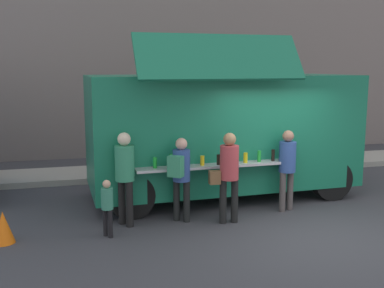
{
  "coord_description": "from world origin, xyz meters",
  "views": [
    {
      "loc": [
        -4.02,
        -7.14,
        2.92
      ],
      "look_at": [
        -1.57,
        2.2,
        1.3
      ],
      "focal_mm": 43.19,
      "sensor_mm": 36.0,
      "label": 1
    }
  ],
  "objects_px": {
    "customer_front_ordering": "(228,170)",
    "traffic_cone_orange": "(3,227)",
    "customer_rear_waiting": "(125,171)",
    "trash_bin": "(332,150)",
    "child_near_queue": "(107,203)",
    "food_truck_main": "(222,131)",
    "customer_extra_browsing": "(287,163)",
    "customer_mid_with_backpack": "(181,171)"
  },
  "relations": [
    {
      "from": "customer_mid_with_backpack",
      "to": "food_truck_main",
      "type": "bearing_deg",
      "value": -2.95
    },
    {
      "from": "customer_front_ordering",
      "to": "customer_rear_waiting",
      "type": "relative_size",
      "value": 0.98
    },
    {
      "from": "food_truck_main",
      "to": "customer_mid_with_backpack",
      "type": "height_order",
      "value": "food_truck_main"
    },
    {
      "from": "traffic_cone_orange",
      "to": "customer_mid_with_backpack",
      "type": "relative_size",
      "value": 0.34
    },
    {
      "from": "trash_bin",
      "to": "customer_extra_browsing",
      "type": "xyz_separation_m",
      "value": [
        -3.28,
        -3.69,
        0.54
      ]
    },
    {
      "from": "customer_front_ordering",
      "to": "child_near_queue",
      "type": "relative_size",
      "value": 1.7
    },
    {
      "from": "customer_front_ordering",
      "to": "customer_extra_browsing",
      "type": "bearing_deg",
      "value": -71.11
    },
    {
      "from": "traffic_cone_orange",
      "to": "customer_rear_waiting",
      "type": "height_order",
      "value": "customer_rear_waiting"
    },
    {
      "from": "trash_bin",
      "to": "customer_mid_with_backpack",
      "type": "bearing_deg",
      "value": -145.41
    },
    {
      "from": "food_truck_main",
      "to": "customer_mid_with_backpack",
      "type": "relative_size",
      "value": 3.68
    },
    {
      "from": "customer_front_ordering",
      "to": "customer_extra_browsing",
      "type": "height_order",
      "value": "customer_front_ordering"
    },
    {
      "from": "food_truck_main",
      "to": "traffic_cone_orange",
      "type": "relative_size",
      "value": 10.77
    },
    {
      "from": "trash_bin",
      "to": "traffic_cone_orange",
      "type": "bearing_deg",
      "value": -154.52
    },
    {
      "from": "trash_bin",
      "to": "food_truck_main",
      "type": "bearing_deg",
      "value": -151.13
    },
    {
      "from": "customer_front_ordering",
      "to": "traffic_cone_orange",
      "type": "bearing_deg",
      "value": 92.83
    },
    {
      "from": "food_truck_main",
      "to": "customer_rear_waiting",
      "type": "bearing_deg",
      "value": -150.72
    },
    {
      "from": "food_truck_main",
      "to": "customer_extra_browsing",
      "type": "height_order",
      "value": "food_truck_main"
    },
    {
      "from": "trash_bin",
      "to": "child_near_queue",
      "type": "relative_size",
      "value": 0.89
    },
    {
      "from": "food_truck_main",
      "to": "customer_mid_with_backpack",
      "type": "bearing_deg",
      "value": -133.49
    },
    {
      "from": "food_truck_main",
      "to": "trash_bin",
      "type": "height_order",
      "value": "food_truck_main"
    },
    {
      "from": "traffic_cone_orange",
      "to": "child_near_queue",
      "type": "height_order",
      "value": "child_near_queue"
    },
    {
      "from": "customer_rear_waiting",
      "to": "food_truck_main",
      "type": "bearing_deg",
      "value": 0.75
    },
    {
      "from": "customer_extra_browsing",
      "to": "customer_front_ordering",
      "type": "bearing_deg",
      "value": 85.7
    },
    {
      "from": "customer_extra_browsing",
      "to": "child_near_queue",
      "type": "distance_m",
      "value": 3.72
    },
    {
      "from": "food_truck_main",
      "to": "child_near_queue",
      "type": "distance_m",
      "value": 3.46
    },
    {
      "from": "customer_mid_with_backpack",
      "to": "customer_extra_browsing",
      "type": "xyz_separation_m",
      "value": [
        2.25,
        0.12,
        0.01
      ]
    },
    {
      "from": "trash_bin",
      "to": "customer_extra_browsing",
      "type": "bearing_deg",
      "value": -131.64
    },
    {
      "from": "child_near_queue",
      "to": "customer_extra_browsing",
      "type": "bearing_deg",
      "value": -26.93
    },
    {
      "from": "trash_bin",
      "to": "customer_extra_browsing",
      "type": "distance_m",
      "value": 4.97
    },
    {
      "from": "customer_front_ordering",
      "to": "child_near_queue",
      "type": "height_order",
      "value": "customer_front_ordering"
    },
    {
      "from": "food_truck_main",
      "to": "customer_rear_waiting",
      "type": "height_order",
      "value": "food_truck_main"
    },
    {
      "from": "traffic_cone_orange",
      "to": "trash_bin",
      "type": "relative_size",
      "value": 0.61
    },
    {
      "from": "child_near_queue",
      "to": "food_truck_main",
      "type": "bearing_deg",
      "value": -0.34
    },
    {
      "from": "customer_extra_browsing",
      "to": "food_truck_main",
      "type": "bearing_deg",
      "value": 13.5
    },
    {
      "from": "child_near_queue",
      "to": "customer_mid_with_backpack",
      "type": "bearing_deg",
      "value": -18.01
    },
    {
      "from": "traffic_cone_orange",
      "to": "customer_rear_waiting",
      "type": "distance_m",
      "value": 2.25
    },
    {
      "from": "customer_front_ordering",
      "to": "child_near_queue",
      "type": "bearing_deg",
      "value": 96.71
    },
    {
      "from": "customer_extra_browsing",
      "to": "trash_bin",
      "type": "bearing_deg",
      "value": -62.27
    },
    {
      "from": "trash_bin",
      "to": "customer_front_ordering",
      "type": "relative_size",
      "value": 0.52
    },
    {
      "from": "food_truck_main",
      "to": "customer_mid_with_backpack",
      "type": "distance_m",
      "value": 2.06
    },
    {
      "from": "customer_rear_waiting",
      "to": "child_near_queue",
      "type": "distance_m",
      "value": 0.77
    },
    {
      "from": "customer_mid_with_backpack",
      "to": "traffic_cone_orange",
      "type": "bearing_deg",
      "value": 134.14
    }
  ]
}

